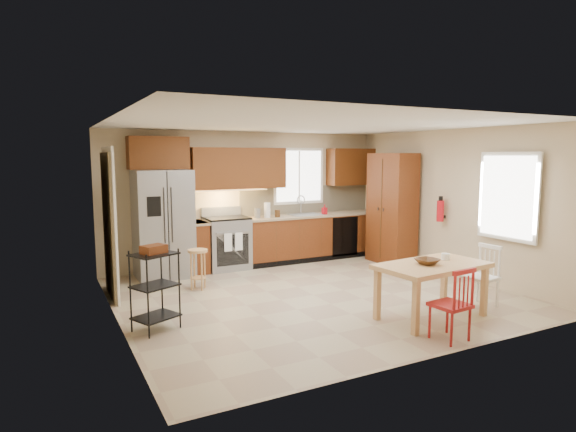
# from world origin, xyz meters

# --- Properties ---
(floor) EXTENTS (5.50, 5.50, 0.00)m
(floor) POSITION_xyz_m (0.00, 0.00, 0.00)
(floor) COLOR tan
(floor) RESTS_ON ground
(ceiling) EXTENTS (5.50, 5.00, 0.02)m
(ceiling) POSITION_xyz_m (0.00, 0.00, 2.50)
(ceiling) COLOR silver
(ceiling) RESTS_ON ground
(wall_back) EXTENTS (5.50, 0.02, 2.50)m
(wall_back) POSITION_xyz_m (0.00, 2.50, 1.25)
(wall_back) COLOR #CCB793
(wall_back) RESTS_ON ground
(wall_front) EXTENTS (5.50, 0.02, 2.50)m
(wall_front) POSITION_xyz_m (0.00, -2.50, 1.25)
(wall_front) COLOR #CCB793
(wall_front) RESTS_ON ground
(wall_left) EXTENTS (0.02, 5.00, 2.50)m
(wall_left) POSITION_xyz_m (-2.75, 0.00, 1.25)
(wall_left) COLOR #CCB793
(wall_left) RESTS_ON ground
(wall_right) EXTENTS (0.02, 5.00, 2.50)m
(wall_right) POSITION_xyz_m (2.75, 0.00, 1.25)
(wall_right) COLOR #CCB793
(wall_right) RESTS_ON ground
(refrigerator) EXTENTS (0.92, 0.75, 1.82)m
(refrigerator) POSITION_xyz_m (-1.70, 2.12, 0.91)
(refrigerator) COLOR gray
(refrigerator) RESTS_ON floor
(range_stove) EXTENTS (0.76, 0.63, 0.92)m
(range_stove) POSITION_xyz_m (-0.55, 2.19, 0.46)
(range_stove) COLOR gray
(range_stove) RESTS_ON floor
(base_cabinet_narrow) EXTENTS (0.30, 0.60, 0.90)m
(base_cabinet_narrow) POSITION_xyz_m (-1.10, 2.20, 0.45)
(base_cabinet_narrow) COLOR #642E12
(base_cabinet_narrow) RESTS_ON floor
(base_cabinet_run) EXTENTS (2.92, 0.60, 0.90)m
(base_cabinet_run) POSITION_xyz_m (1.29, 2.20, 0.45)
(base_cabinet_run) COLOR #642E12
(base_cabinet_run) RESTS_ON floor
(dishwasher) EXTENTS (0.60, 0.02, 0.78)m
(dishwasher) POSITION_xyz_m (1.85, 1.91, 0.45)
(dishwasher) COLOR black
(dishwasher) RESTS_ON floor
(backsplash) EXTENTS (2.92, 0.03, 0.55)m
(backsplash) POSITION_xyz_m (1.29, 2.48, 1.18)
(backsplash) COLOR beige
(backsplash) RESTS_ON wall_back
(upper_over_fridge) EXTENTS (1.00, 0.35, 0.55)m
(upper_over_fridge) POSITION_xyz_m (-1.70, 2.33, 2.10)
(upper_over_fridge) COLOR #592C0E
(upper_over_fridge) RESTS_ON wall_back
(upper_left_block) EXTENTS (1.80, 0.35, 0.75)m
(upper_left_block) POSITION_xyz_m (-0.25, 2.33, 1.83)
(upper_left_block) COLOR #592C0E
(upper_left_block) RESTS_ON wall_back
(upper_right_block) EXTENTS (1.00, 0.35, 0.75)m
(upper_right_block) POSITION_xyz_m (2.25, 2.33, 1.83)
(upper_right_block) COLOR #592C0E
(upper_right_block) RESTS_ON wall_back
(window_back) EXTENTS (1.12, 0.04, 1.12)m
(window_back) POSITION_xyz_m (1.10, 2.48, 1.65)
(window_back) COLOR white
(window_back) RESTS_ON wall_back
(sink) EXTENTS (0.62, 0.46, 0.16)m
(sink) POSITION_xyz_m (1.10, 2.20, 0.86)
(sink) COLOR gray
(sink) RESTS_ON base_cabinet_run
(undercab_glow) EXTENTS (1.60, 0.30, 0.01)m
(undercab_glow) POSITION_xyz_m (-0.55, 2.30, 1.43)
(undercab_glow) COLOR #FFBF66
(undercab_glow) RESTS_ON wall_back
(soap_bottle) EXTENTS (0.09, 0.09, 0.19)m
(soap_bottle) POSITION_xyz_m (1.48, 2.10, 1.00)
(soap_bottle) COLOR #B10C15
(soap_bottle) RESTS_ON base_cabinet_run
(paper_towel) EXTENTS (0.12, 0.12, 0.28)m
(paper_towel) POSITION_xyz_m (0.25, 2.15, 1.04)
(paper_towel) COLOR white
(paper_towel) RESTS_ON base_cabinet_run
(canister_steel) EXTENTS (0.11, 0.11, 0.18)m
(canister_steel) POSITION_xyz_m (0.05, 2.15, 0.99)
(canister_steel) COLOR gray
(canister_steel) RESTS_ON base_cabinet_run
(canister_wood) EXTENTS (0.10, 0.10, 0.14)m
(canister_wood) POSITION_xyz_m (0.45, 2.12, 0.97)
(canister_wood) COLOR #533416
(canister_wood) RESTS_ON base_cabinet_run
(pantry) EXTENTS (0.50, 0.95, 2.10)m
(pantry) POSITION_xyz_m (2.43, 1.20, 1.05)
(pantry) COLOR #642E12
(pantry) RESTS_ON floor
(fire_extinguisher) EXTENTS (0.12, 0.12, 0.36)m
(fire_extinguisher) POSITION_xyz_m (2.63, 0.15, 1.10)
(fire_extinguisher) COLOR #B10C15
(fire_extinguisher) RESTS_ON wall_right
(window_right) EXTENTS (0.04, 1.02, 1.32)m
(window_right) POSITION_xyz_m (2.68, -1.15, 1.45)
(window_right) COLOR white
(window_right) RESTS_ON wall_right
(doorway) EXTENTS (0.04, 0.95, 2.10)m
(doorway) POSITION_xyz_m (-2.67, 1.30, 1.05)
(doorway) COLOR #8C7A59
(doorway) RESTS_ON wall_left
(dining_table) EXTENTS (1.48, 0.92, 0.69)m
(dining_table) POSITION_xyz_m (0.82, -1.56, 0.34)
(dining_table) COLOR tan
(dining_table) RESTS_ON floor
(chair_red) EXTENTS (0.42, 0.42, 0.83)m
(chair_red) POSITION_xyz_m (0.47, -2.21, 0.42)
(chair_red) COLOR #A01918
(chair_red) RESTS_ON floor
(chair_white) EXTENTS (0.42, 0.42, 0.83)m
(chair_white) POSITION_xyz_m (1.77, -1.51, 0.42)
(chair_white) COLOR white
(chair_white) RESTS_ON floor
(table_bowl) EXTENTS (0.31, 0.31, 0.07)m
(table_bowl) POSITION_xyz_m (0.73, -1.56, 0.70)
(table_bowl) COLOR #533416
(table_bowl) RESTS_ON dining_table
(table_jar) EXTENTS (0.10, 0.10, 0.11)m
(table_jar) POSITION_xyz_m (1.13, -1.47, 0.73)
(table_jar) COLOR white
(table_jar) RESTS_ON dining_table
(bar_stool) EXTENTS (0.35, 0.35, 0.62)m
(bar_stool) POSITION_xyz_m (-1.42, 1.10, 0.31)
(bar_stool) COLOR tan
(bar_stool) RESTS_ON floor
(utility_cart) EXTENTS (0.60, 0.54, 0.97)m
(utility_cart) POSITION_xyz_m (-2.38, -0.39, 0.48)
(utility_cart) COLOR black
(utility_cart) RESTS_ON floor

